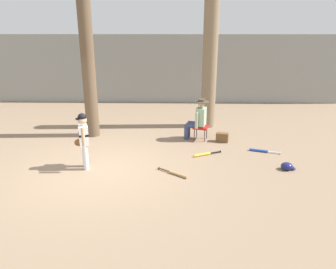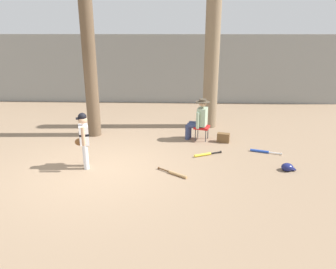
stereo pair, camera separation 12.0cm
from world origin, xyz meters
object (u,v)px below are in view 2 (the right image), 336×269
(young_ballplayer, at_px, (83,137))
(handbag_beside_stool, at_px, (223,138))
(seated_spectator, at_px, (199,118))
(bat_yellow_trainer, at_px, (205,154))
(tree_behind_spectator, at_px, (212,46))
(batting_helmet_navy, at_px, (287,167))
(folding_stool, at_px, (202,128))
(tree_near_player, at_px, (90,63))
(bat_wood_tan, at_px, (175,174))
(bat_blue_youth, at_px, (262,151))

(young_ballplayer, bearing_deg, handbag_beside_stool, 28.83)
(seated_spectator, bearing_deg, bat_yellow_trainer, -85.34)
(tree_behind_spectator, relative_size, batting_helmet_navy, 18.06)
(tree_behind_spectator, bearing_deg, young_ballplayer, -132.33)
(handbag_beside_stool, distance_m, bat_yellow_trainer, 1.21)
(folding_stool, xyz_separation_m, bat_yellow_trainer, (0.01, -1.23, -0.33))
(tree_near_player, height_order, young_ballplayer, tree_near_player)
(tree_near_player, xyz_separation_m, handbag_beside_stool, (3.82, -0.50, -2.00))
(bat_wood_tan, bearing_deg, handbag_beside_stool, 59.33)
(young_ballplayer, xyz_separation_m, bat_blue_youth, (4.32, 1.10, -0.71))
(tree_near_player, height_order, batting_helmet_navy, tree_near_player)
(folding_stool, distance_m, seated_spectator, 0.29)
(tree_near_player, distance_m, seated_spectator, 3.47)
(young_ballplayer, distance_m, bat_blue_youth, 4.51)
(young_ballplayer, bearing_deg, tree_behind_spectator, 47.67)
(handbag_beside_stool, bearing_deg, batting_helmet_navy, -56.95)
(tree_near_player, distance_m, folding_stool, 3.68)
(young_ballplayer, distance_m, batting_helmet_navy, 4.67)
(batting_helmet_navy, bearing_deg, folding_stool, 131.60)
(bat_blue_youth, height_order, batting_helmet_navy, batting_helmet_navy)
(bat_yellow_trainer, distance_m, batting_helmet_navy, 1.99)
(bat_blue_youth, bearing_deg, bat_wood_tan, -147.07)
(seated_spectator, distance_m, bat_blue_youth, 1.98)
(tree_near_player, xyz_separation_m, young_ballplayer, (0.41, -2.37, -1.39))
(tree_near_player, height_order, folding_stool, tree_near_player)
(young_ballplayer, relative_size, bat_wood_tan, 1.93)
(tree_behind_spectator, relative_size, young_ballplayer, 4.41)
(seated_spectator, relative_size, bat_yellow_trainer, 1.65)
(tree_behind_spectator, height_order, bat_blue_youth, tree_behind_spectator)
(young_ballplayer, xyz_separation_m, bat_wood_tan, (2.09, -0.35, -0.71))
(tree_behind_spectator, bearing_deg, bat_blue_youth, -63.15)
(tree_behind_spectator, bearing_deg, seated_spectator, -107.30)
(tree_near_player, bearing_deg, handbag_beside_stool, -7.45)
(bat_wood_tan, bearing_deg, bat_blue_youth, 32.93)
(bat_yellow_trainer, bearing_deg, folding_stool, 90.39)
(handbag_beside_stool, bearing_deg, seated_spectator, 163.45)
(tree_near_player, xyz_separation_m, batting_helmet_navy, (5.04, -2.37, -2.05))
(tree_behind_spectator, distance_m, bat_blue_youth, 3.64)
(tree_behind_spectator, height_order, bat_yellow_trainer, tree_behind_spectator)
(young_ballplayer, bearing_deg, bat_wood_tan, -9.40)
(folding_stool, relative_size, seated_spectator, 0.41)
(young_ballplayer, distance_m, folding_stool, 3.50)
(tree_behind_spectator, distance_m, bat_yellow_trainer, 3.65)
(tree_behind_spectator, relative_size, bat_blue_youth, 7.50)
(tree_behind_spectator, bearing_deg, bat_yellow_trainer, -96.96)
(tree_near_player, distance_m, tree_behind_spectator, 3.72)
(young_ballplayer, height_order, batting_helmet_navy, young_ballplayer)
(handbag_beside_stool, bearing_deg, bat_blue_youth, -40.56)
(bat_wood_tan, relative_size, batting_helmet_navy, 2.12)
(folding_stool, bearing_deg, bat_yellow_trainer, -89.61)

